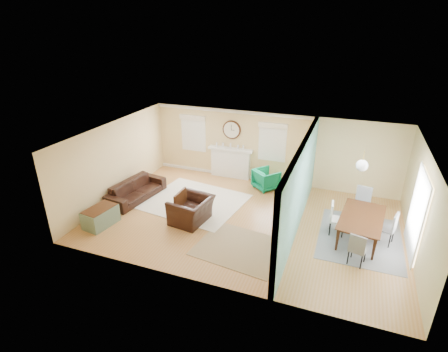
{
  "coord_description": "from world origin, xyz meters",
  "views": [
    {
      "loc": [
        2.61,
        -8.77,
        5.49
      ],
      "look_at": [
        -0.8,
        0.3,
        1.2
      ],
      "focal_mm": 28.0,
      "sensor_mm": 36.0,
      "label": 1
    }
  ],
  "objects": [
    {
      "name": "wall_clock",
      "position": [
        -1.5,
        2.97,
        1.85
      ],
      "size": [
        0.7,
        0.07,
        0.7
      ],
      "color": "#452511",
      "rests_on": "wall_back"
    },
    {
      "name": "wall_front",
      "position": [
        0.0,
        -3.0,
        1.3
      ],
      "size": [
        9.0,
        0.02,
        2.6
      ],
      "primitive_type": "cube",
      "color": "#D9B67C",
      "rests_on": "ground"
    },
    {
      "name": "window_left",
      "position": [
        -3.05,
        2.95,
        1.66
      ],
      "size": [
        1.05,
        0.13,
        1.42
      ],
      "color": "white",
      "rests_on": "wall_back"
    },
    {
      "name": "dining_chair_e",
      "position": [
        3.87,
        0.16,
        0.55
      ],
      "size": [
        0.52,
        0.52,
        0.94
      ],
      "color": "slate",
      "rests_on": "floor"
    },
    {
      "name": "eames_chair",
      "position": [
        -1.47,
        -0.66,
        0.38
      ],
      "size": [
        1.19,
        1.31,
        0.77
      ],
      "primitive_type": "imported",
      "rotation": [
        0.0,
        0.0,
        -1.71
      ],
      "color": "black",
      "rests_on": "floor"
    },
    {
      "name": "fireplace",
      "position": [
        -1.5,
        2.88,
        0.6
      ],
      "size": [
        1.7,
        0.3,
        1.17
      ],
      "color": "white",
      "rests_on": "ground"
    },
    {
      "name": "window_right",
      "position": [
        0.05,
        2.95,
        1.66
      ],
      "size": [
        1.05,
        0.13,
        1.42
      ],
      "color": "white",
      "rests_on": "wall_back"
    },
    {
      "name": "rug_jute",
      "position": [
        0.3,
        -1.42,
        0.01
      ],
      "size": [
        2.43,
        2.08,
        0.01
      ],
      "primitive_type": "cube",
      "rotation": [
        0.0,
        0.0,
        -0.12
      ],
      "color": "tan",
      "rests_on": "floor"
    },
    {
      "name": "green_chair",
      "position": [
        0.03,
        2.35,
        0.36
      ],
      "size": [
        1.09,
        1.1,
        0.72
      ],
      "primitive_type": "imported",
      "rotation": [
        0.0,
        0.0,
        2.46
      ],
      "color": "#0B7047",
      "rests_on": "floor"
    },
    {
      "name": "ceiling",
      "position": [
        0.0,
        0.0,
        2.6
      ],
      "size": [
        9.0,
        6.0,
        0.02
      ],
      "primitive_type": "cube",
      "color": "white",
      "rests_on": "wall_back"
    },
    {
      "name": "wall_left",
      "position": [
        -4.5,
        0.0,
        1.3
      ],
      "size": [
        0.02,
        6.0,
        2.6
      ],
      "primitive_type": "cube",
      "color": "#D9B67C",
      "rests_on": "ground"
    },
    {
      "name": "french_doors",
      "position": [
        4.45,
        0.0,
        1.1
      ],
      "size": [
        0.06,
        1.7,
        2.2
      ],
      "color": "white",
      "rests_on": "ground"
    },
    {
      "name": "dining_chair_w",
      "position": [
        2.62,
        0.18,
        0.55
      ],
      "size": [
        0.44,
        0.44,
        0.94
      ],
      "color": "white",
      "rests_on": "floor"
    },
    {
      "name": "pendant",
      "position": [
        3.0,
        0.0,
        2.2
      ],
      "size": [
        0.3,
        0.3,
        0.55
      ],
      "color": "gold",
      "rests_on": "ceiling"
    },
    {
      "name": "sofa",
      "position": [
        -3.86,
        0.05,
        0.32
      ],
      "size": [
        1.16,
        2.29,
        0.64
      ],
      "primitive_type": "imported",
      "rotation": [
        0.0,
        0.0,
        1.43
      ],
      "color": "black",
      "rests_on": "floor"
    },
    {
      "name": "garden_stool",
      "position": [
        1.17,
        0.31,
        0.26
      ],
      "size": [
        0.35,
        0.35,
        0.52
      ],
      "primitive_type": "cylinder",
      "color": "white",
      "rests_on": "floor"
    },
    {
      "name": "wall_back",
      "position": [
        0.0,
        3.0,
        1.3
      ],
      "size": [
        9.0,
        0.02,
        2.6
      ],
      "primitive_type": "cube",
      "color": "#D9B67C",
      "rests_on": "ground"
    },
    {
      "name": "potted_plant",
      "position": [
        1.17,
        0.31,
        0.71
      ],
      "size": [
        0.43,
        0.45,
        0.38
      ],
      "primitive_type": "imported",
      "rotation": [
        0.0,
        0.0,
        5.24
      ],
      "color": "#337F33",
      "rests_on": "garden_stool"
    },
    {
      "name": "dining_chair_n",
      "position": [
        3.23,
        1.29,
        0.59
      ],
      "size": [
        0.51,
        0.51,
        1.0
      ],
      "color": "slate",
      "rests_on": "floor"
    },
    {
      "name": "dining_table",
      "position": [
        3.27,
        0.17,
        0.34
      ],
      "size": [
        1.3,
        2.05,
        0.68
      ],
      "primitive_type": "imported",
      "rotation": [
        0.0,
        0.0,
        1.45
      ],
      "color": "#452511",
      "rests_on": "floor"
    },
    {
      "name": "partition",
      "position": [
        1.51,
        0.28,
        1.36
      ],
      "size": [
        0.17,
        6.0,
        2.6
      ],
      "color": "#D9B67C",
      "rests_on": "ground"
    },
    {
      "name": "rug_grey",
      "position": [
        3.27,
        0.17,
        0.01
      ],
      "size": [
        2.17,
        2.71,
        0.01
      ],
      "primitive_type": "cube",
      "color": "slate",
      "rests_on": "floor"
    },
    {
      "name": "credenza",
      "position": [
        1.23,
        1.32,
        0.4
      ],
      "size": [
        0.52,
        1.54,
        0.8
      ],
      "color": "#9E6B35",
      "rests_on": "floor"
    },
    {
      "name": "trunk",
      "position": [
        -3.88,
        -1.77,
        0.28
      ],
      "size": [
        0.72,
        1.05,
        0.56
      ],
      "color": "slate",
      "rests_on": "floor"
    },
    {
      "name": "floor",
      "position": [
        0.0,
        0.0,
        0.0
      ],
      "size": [
        9.0,
        9.0,
        0.0
      ],
      "primitive_type": "plane",
      "color": "#AE7238",
      "rests_on": "ground"
    },
    {
      "name": "rug_cream",
      "position": [
        -1.94,
        0.52,
        0.01
      ],
      "size": [
        3.42,
        3.06,
        0.02
      ],
      "primitive_type": "cube",
      "rotation": [
        0.0,
        0.0,
        -0.14
      ],
      "color": "#F0E3CE",
      "rests_on": "floor"
    },
    {
      "name": "dining_chair_s",
      "position": [
        3.19,
        -1.03,
        0.52
      ],
      "size": [
        0.48,
        0.48,
        0.89
      ],
      "color": "slate",
      "rests_on": "floor"
    },
    {
      "name": "tv",
      "position": [
        1.21,
        1.32,
        1.09
      ],
      "size": [
        0.25,
        1.02,
        0.58
      ],
      "primitive_type": "imported",
      "rotation": [
        0.0,
        0.0,
        1.69
      ],
      "color": "black",
      "rests_on": "credenza"
    },
    {
      "name": "wall_right",
      "position": [
        4.5,
        0.0,
        1.3
      ],
      "size": [
        0.02,
        6.0,
        2.6
      ],
      "primitive_type": "cube",
      "color": "#D9B67C",
      "rests_on": "ground"
    }
  ]
}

